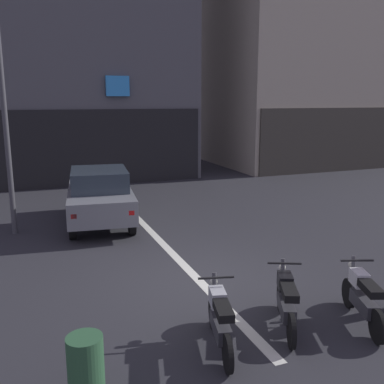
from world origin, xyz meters
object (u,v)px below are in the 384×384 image
at_px(motorcycle_silver_row_leftmost, 220,319).
at_px(motorcycle_white_row_centre, 363,297).
at_px(car_grey_crossing_near, 100,195).
at_px(street_lamp, 2,84).
at_px(motorcycle_black_row_left_mid, 286,300).
at_px(trash_bin, 86,369).

distance_m(motorcycle_silver_row_leftmost, motorcycle_white_row_centre, 2.47).
height_order(car_grey_crossing_near, motorcycle_silver_row_leftmost, car_grey_crossing_near).
height_order(street_lamp, motorcycle_black_row_left_mid, street_lamp).
relative_size(street_lamp, motorcycle_silver_row_leftmost, 3.97).
xyz_separation_m(street_lamp, motorcycle_white_row_centre, (5.36, -7.29, -3.52)).
distance_m(car_grey_crossing_near, street_lamp, 3.89).
bearing_deg(trash_bin, motorcycle_silver_row_leftmost, 13.63).
distance_m(motorcycle_black_row_left_mid, motorcycle_white_row_centre, 1.28).
height_order(motorcycle_silver_row_leftmost, motorcycle_white_row_centre, same).
xyz_separation_m(motorcycle_silver_row_leftmost, motorcycle_white_row_centre, (2.46, -0.19, 0.00)).
xyz_separation_m(street_lamp, trash_bin, (0.91, -7.58, -3.55)).
distance_m(street_lamp, motorcycle_white_row_centre, 9.71).
xyz_separation_m(motorcycle_black_row_left_mid, trash_bin, (-3.22, -0.63, -0.03)).
bearing_deg(motorcycle_black_row_left_mid, motorcycle_white_row_centre, -15.50).
xyz_separation_m(motorcycle_silver_row_leftmost, trash_bin, (-1.98, -0.48, -0.03)).
height_order(car_grey_crossing_near, trash_bin, car_grey_crossing_near).
height_order(motorcycle_white_row_centre, trash_bin, motorcycle_white_row_centre).
distance_m(motorcycle_white_row_centre, trash_bin, 4.46).
relative_size(motorcycle_black_row_left_mid, motorcycle_white_row_centre, 0.97).
bearing_deg(motorcycle_silver_row_leftmost, motorcycle_black_row_left_mid, 6.99).
relative_size(street_lamp, motorcycle_black_row_left_mid, 4.20).
xyz_separation_m(motorcycle_black_row_left_mid, motorcycle_white_row_centre, (1.23, -0.34, 0.00)).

